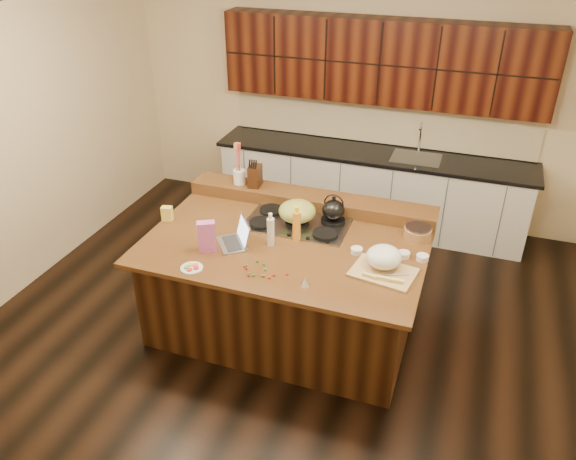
% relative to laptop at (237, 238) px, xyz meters
% --- Properties ---
extents(room, '(5.52, 5.02, 2.72)m').
position_rel_laptop_xyz_m(room, '(0.38, 0.18, 0.37)').
color(room, black).
rests_on(room, ground).
extents(island, '(2.40, 1.60, 0.92)m').
position_rel_laptop_xyz_m(island, '(0.38, 0.18, -0.51)').
color(island, black).
rests_on(island, ground).
extents(back_ledge, '(2.40, 0.30, 0.12)m').
position_rel_laptop_xyz_m(back_ledge, '(0.38, 0.88, 0.00)').
color(back_ledge, black).
rests_on(back_ledge, island).
extents(cooktop, '(0.92, 0.52, 0.05)m').
position_rel_laptop_xyz_m(cooktop, '(0.38, 0.48, -0.04)').
color(cooktop, gray).
rests_on(cooktop, island).
extents(back_counter, '(3.70, 0.66, 2.40)m').
position_rel_laptop_xyz_m(back_counter, '(0.68, 2.41, 0.01)').
color(back_counter, silver).
rests_on(back_counter, ground).
extents(kettle, '(0.22, 0.22, 0.19)m').
position_rel_laptop_xyz_m(kettle, '(0.68, 0.61, 0.08)').
color(kettle, black).
rests_on(kettle, cooktop).
extents(green_bowl, '(0.43, 0.43, 0.19)m').
position_rel_laptop_xyz_m(green_bowl, '(0.38, 0.48, 0.08)').
color(green_bowl, olive).
rests_on(green_bowl, cooktop).
extents(laptop, '(0.38, 0.39, 0.21)m').
position_rel_laptop_xyz_m(laptop, '(0.00, 0.00, 0.00)').
color(laptop, '#B7B7BC').
rests_on(laptop, island).
extents(oil_bottle, '(0.08, 0.08, 0.27)m').
position_rel_laptop_xyz_m(oil_bottle, '(0.45, 0.23, 0.08)').
color(oil_bottle, orange).
rests_on(oil_bottle, island).
extents(vinegar_bottle, '(0.08, 0.08, 0.25)m').
position_rel_laptop_xyz_m(vinegar_bottle, '(0.27, 0.08, 0.07)').
color(vinegar_bottle, silver).
rests_on(vinegar_bottle, island).
extents(wooden_tray, '(0.54, 0.43, 0.20)m').
position_rel_laptop_xyz_m(wooden_tray, '(1.25, 0.02, 0.03)').
color(wooden_tray, tan).
rests_on(wooden_tray, island).
extents(ramekin_a, '(0.12, 0.12, 0.04)m').
position_rel_laptop_xyz_m(ramekin_a, '(0.99, 0.20, -0.03)').
color(ramekin_a, white).
rests_on(ramekin_a, island).
extents(ramekin_b, '(0.11, 0.11, 0.04)m').
position_rel_laptop_xyz_m(ramekin_b, '(1.53, 0.27, -0.03)').
color(ramekin_b, white).
rests_on(ramekin_b, island).
extents(ramekin_c, '(0.12, 0.12, 0.04)m').
position_rel_laptop_xyz_m(ramekin_c, '(1.38, 0.26, -0.03)').
color(ramekin_c, white).
rests_on(ramekin_c, island).
extents(strainer_bowl, '(0.30, 0.30, 0.09)m').
position_rel_laptop_xyz_m(strainer_bowl, '(1.44, 0.61, -0.01)').
color(strainer_bowl, '#996B3F').
rests_on(strainer_bowl, island).
extents(kitchen_timer, '(0.09, 0.09, 0.07)m').
position_rel_laptop_xyz_m(kitchen_timer, '(0.73, -0.38, -0.02)').
color(kitchen_timer, silver).
rests_on(kitchen_timer, island).
extents(pink_bag, '(0.17, 0.14, 0.27)m').
position_rel_laptop_xyz_m(pink_bag, '(-0.19, -0.18, 0.08)').
color(pink_bag, '#BD59A1').
rests_on(pink_bag, island).
extents(candy_plate, '(0.22, 0.22, 0.01)m').
position_rel_laptop_xyz_m(candy_plate, '(-0.19, -0.47, -0.05)').
color(candy_plate, white).
rests_on(candy_plate, island).
extents(package_box, '(0.11, 0.09, 0.13)m').
position_rel_laptop_xyz_m(package_box, '(-0.77, 0.17, 0.01)').
color(package_box, '#EEDD54').
rests_on(package_box, island).
extents(utensil_crock, '(0.13, 0.13, 0.14)m').
position_rel_laptop_xyz_m(utensil_crock, '(-0.36, 0.88, 0.13)').
color(utensil_crock, white).
rests_on(utensil_crock, back_ledge).
extents(knife_block, '(0.12, 0.18, 0.21)m').
position_rel_laptop_xyz_m(knife_block, '(-0.19, 0.88, 0.17)').
color(knife_block, black).
rests_on(knife_block, back_ledge).
extents(gumdrop_0, '(0.02, 0.02, 0.02)m').
position_rel_laptop_xyz_m(gumdrop_0, '(0.39, -0.39, -0.05)').
color(gumdrop_0, red).
rests_on(gumdrop_0, island).
extents(gumdrop_1, '(0.02, 0.02, 0.02)m').
position_rel_laptop_xyz_m(gumdrop_1, '(0.37, -0.30, -0.05)').
color(gumdrop_1, '#198C26').
rests_on(gumdrop_1, island).
extents(gumdrop_2, '(0.02, 0.02, 0.02)m').
position_rel_laptop_xyz_m(gumdrop_2, '(0.20, -0.32, -0.05)').
color(gumdrop_2, red).
rests_on(gumdrop_2, island).
extents(gumdrop_3, '(0.02, 0.02, 0.02)m').
position_rel_laptop_xyz_m(gumdrop_3, '(0.27, -0.21, -0.05)').
color(gumdrop_3, '#198C26').
rests_on(gumdrop_3, island).
extents(gumdrop_4, '(0.02, 0.02, 0.02)m').
position_rel_laptop_xyz_m(gumdrop_4, '(0.23, -0.34, -0.05)').
color(gumdrop_4, red).
rests_on(gumdrop_4, island).
extents(gumdrop_5, '(0.02, 0.02, 0.02)m').
position_rel_laptop_xyz_m(gumdrop_5, '(0.34, -0.23, -0.05)').
color(gumdrop_5, '#198C26').
rests_on(gumdrop_5, island).
extents(gumdrop_6, '(0.02, 0.02, 0.02)m').
position_rel_laptop_xyz_m(gumdrop_6, '(0.44, -0.40, -0.05)').
color(gumdrop_6, red).
rests_on(gumdrop_6, island).
extents(gumdrop_7, '(0.02, 0.02, 0.02)m').
position_rel_laptop_xyz_m(gumdrop_7, '(0.27, -0.39, -0.05)').
color(gumdrop_7, '#198C26').
rests_on(gumdrop_7, island).
extents(gumdrop_8, '(0.02, 0.02, 0.02)m').
position_rel_laptop_xyz_m(gumdrop_8, '(0.56, -0.30, -0.05)').
color(gumdrop_8, red).
rests_on(gumdrop_8, island).
extents(gumdrop_9, '(0.02, 0.02, 0.02)m').
position_rel_laptop_xyz_m(gumdrop_9, '(0.32, -0.41, -0.05)').
color(gumdrop_9, '#198C26').
rests_on(gumdrop_9, island).
extents(gumdrop_10, '(0.02, 0.02, 0.02)m').
position_rel_laptop_xyz_m(gumdrop_10, '(0.28, -0.42, -0.05)').
color(gumdrop_10, red).
rests_on(gumdrop_10, island).
extents(gumdrop_11, '(0.02, 0.02, 0.02)m').
position_rel_laptop_xyz_m(gumdrop_11, '(0.38, -0.39, -0.05)').
color(gumdrop_11, '#198C26').
rests_on(gumdrop_11, island).
extents(gumdrop_12, '(0.02, 0.02, 0.02)m').
position_rel_laptop_xyz_m(gumdrop_12, '(0.47, -0.35, -0.05)').
color(gumdrop_12, red).
rests_on(gumdrop_12, island).
extents(gumdrop_13, '(0.02, 0.02, 0.02)m').
position_rel_laptop_xyz_m(gumdrop_13, '(0.21, -0.29, -0.05)').
color(gumdrop_13, '#198C26').
rests_on(gumdrop_13, island).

